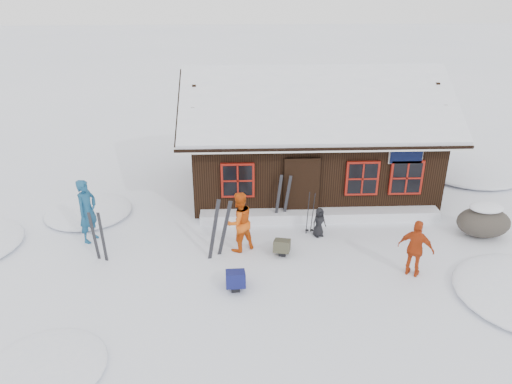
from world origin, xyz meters
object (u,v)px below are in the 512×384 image
backpack_blue (236,282)px  backpack_olive (282,248)px  boulder (484,221)px  skier_crouched (319,222)px  ski_pair_left (219,229)px  skier_teal (87,211)px  skier_orange_right (416,249)px  skier_orange_left (239,222)px  ski_poles (310,213)px

backpack_blue → backpack_olive: (1.31, 1.60, -0.01)m
boulder → skier_crouched: bearing=178.4°
boulder → ski_pair_left: bearing=-173.7°
skier_crouched → skier_teal: bearing=153.7°
skier_crouched → backpack_olive: (-1.19, -0.94, -0.30)m
skier_orange_right → backpack_olive: skier_orange_right is taller
ski_pair_left → backpack_blue: ski_pair_left is taller
skier_orange_left → ski_pair_left: 0.63m
skier_orange_left → boulder: size_ratio=1.13×
backpack_blue → skier_orange_left: bearing=84.5°
skier_orange_left → backpack_olive: skier_orange_left is taller
skier_crouched → backpack_olive: skier_crouched is taller
ski_poles → backpack_blue: (-2.25, -2.76, -0.48)m
skier_orange_left → ski_poles: skier_orange_left is taller
skier_teal → skier_orange_right: skier_teal is taller
skier_orange_right → ski_pair_left: 5.20m
skier_teal → backpack_olive: size_ratio=3.25×
boulder → ski_poles: 5.18m
backpack_olive → skier_teal: bearing=-178.5°
backpack_blue → backpack_olive: bearing=48.6°
ski_poles → backpack_blue: 3.60m
skier_orange_left → boulder: (7.30, 0.54, -0.42)m
skier_orange_right → backpack_olive: size_ratio=2.67×
skier_crouched → skier_orange_left: bearing=169.9°
ski_pair_left → ski_poles: bearing=14.9°
skier_orange_right → backpack_olive: (-3.34, 1.20, -0.63)m
skier_teal → skier_orange_right: 9.18m
ski_pair_left → backpack_blue: bearing=-84.1°
skier_orange_right → ski_poles: size_ratio=1.14×
skier_teal → backpack_olive: (5.57, -0.97, -0.80)m
skier_teal → backpack_olive: 5.72m
skier_teal → backpack_blue: bearing=-97.2°
skier_orange_left → ski_pair_left: (-0.54, -0.32, -0.05)m
skier_orange_right → backpack_blue: (-4.65, -0.40, -0.61)m
skier_orange_right → boulder: bearing=-112.3°
skier_crouched → backpack_blue: (-2.50, -2.54, -0.28)m
ski_pair_left → ski_poles: size_ratio=1.28×
ski_pair_left → skier_orange_left: bearing=21.3°
skier_orange_right → skier_crouched: bearing=-13.0°
ski_poles → skier_crouched: bearing=-42.0°
skier_orange_left → ski_pair_left: skier_orange_left is taller
boulder → ski_poles: (-5.16, 0.36, 0.18)m
skier_crouched → ski_poles: (-0.24, 0.22, 0.19)m
backpack_blue → backpack_olive: backpack_blue is taller
skier_teal → ski_poles: skier_teal is taller
skier_teal → skier_crouched: bearing=-66.4°
ski_pair_left → backpack_blue: (0.43, -1.54, -0.67)m
skier_orange_left → boulder: bearing=154.0°
skier_teal → boulder: skier_teal is taller
ski_poles → backpack_olive: ski_poles is taller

